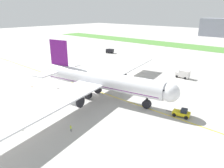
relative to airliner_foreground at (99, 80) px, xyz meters
The scene contains 11 objects.
ground_plane 6.24m from the airliner_foreground, 160.79° to the left, with size 600.00×600.00×0.00m, color #ADAAA5.
apron_taxi_line 6.94m from the airliner_foreground, 130.00° to the left, with size 280.00×0.36×0.01m, color yellow.
grass_median_strip 114.14m from the airliner_foreground, 91.34° to the left, with size 320.00×24.00×0.10m, color #4C8438.
airliner_foreground is the anchor object (origin of this frame).
pushback_tug 25.11m from the airliner_foreground, 11.57° to the left, with size 6.09×3.26×2.11m.
ground_crew_wingwalker_port 25.41m from the airliner_foreground, 90.86° to the right, with size 0.44×0.46×1.55m.
ground_crew_marshaller_front 10.74m from the airliner_foreground, 149.84° to the right, with size 0.56×0.27×1.59m.
ground_crew_wingwalker_starboard 20.73m from the airliner_foreground, 63.26° to the right, with size 0.51×0.38×1.56m.
traffic_cone_near_nose 26.34m from the airliner_foreground, 159.10° to the right, with size 0.36×0.36×0.58m.
service_truck_baggage_loader 37.66m from the airliner_foreground, 73.67° to the left, with size 5.22×2.54×3.18m.
service_truck_fuel_bowser 72.19m from the airliner_foreground, 129.83° to the left, with size 5.22×3.77×2.64m.
Camera 1 is at (45.53, -43.22, 25.14)m, focal length 33.90 mm.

